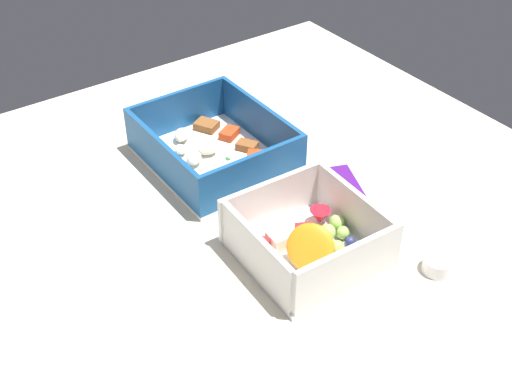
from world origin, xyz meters
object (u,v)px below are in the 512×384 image
Objects in this scene: fruit_bowl at (308,241)px; candy_bar at (347,185)px; paper_cup_liner at (438,264)px; pasta_container at (215,150)px.

candy_bar is (-6.54, 11.54, -1.59)cm from fruit_bowl.
fruit_bowl is 4.30× the size of paper_cup_liner.
pasta_container reaches higher than paper_cup_liner.
fruit_bowl is 2.06× the size of candy_bar.
paper_cup_liner is (16.40, -1.53, 0.24)cm from candy_bar.
candy_bar is (14.23, 10.29, -1.34)cm from pasta_container.
pasta_container is at bearing -144.12° from candy_bar.
fruit_bowl is at bearing -134.55° from paper_cup_liner.
pasta_container is 2.68× the size of candy_bar.
pasta_container is 5.60× the size of paper_cup_liner.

